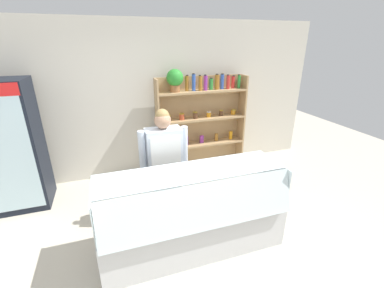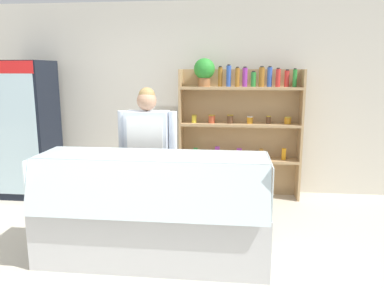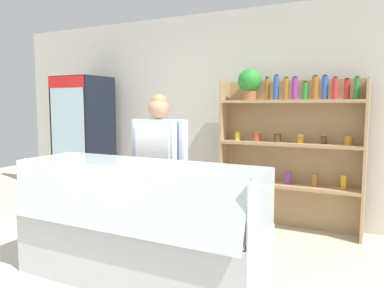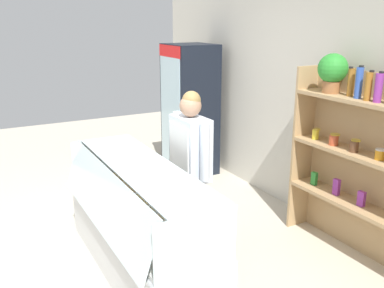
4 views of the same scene
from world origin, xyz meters
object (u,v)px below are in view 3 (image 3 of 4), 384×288
at_px(drinks_fridge, 84,142).
at_px(deli_display_case, 138,245).
at_px(shop_clerk, 159,160).
at_px(shelving_unit, 285,137).

bearing_deg(drinks_fridge, deli_display_case, -38.23).
relative_size(drinks_fridge, deli_display_case, 0.89).
bearing_deg(deli_display_case, drinks_fridge, 141.77).
bearing_deg(shop_clerk, shelving_unit, 54.51).
bearing_deg(shelving_unit, deli_display_case, -111.55).
xyz_separation_m(shelving_unit, shop_clerk, (-0.94, -1.32, -0.16)).
relative_size(drinks_fridge, shop_clerk, 1.19).
relative_size(drinks_fridge, shelving_unit, 0.98).
bearing_deg(shop_clerk, drinks_fridge, 151.68).
distance_m(drinks_fridge, shop_clerk, 2.21).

